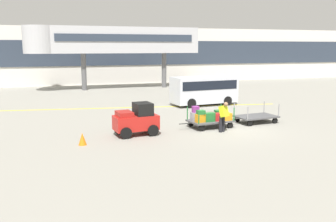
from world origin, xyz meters
TOP-DOWN VIEW (x-y plane):
  - ground_plane at (0.00, 0.00)m, footprint 120.00×120.00m
  - apron_lead_line at (-3.45, 8.25)m, footprint 21.28×3.61m
  - terminal_building at (0.00, 25.97)m, footprint 63.32×2.51m
  - jet_bridge at (-3.15, 19.99)m, footprint 17.27×3.00m
  - baggage_tug at (-4.85, 0.21)m, footprint 2.20×1.42m
  - baggage_cart_lead at (-0.75, 0.63)m, footprint 3.06×1.63m
  - baggage_cart_middle at (2.27, 0.95)m, footprint 3.06×1.63m
  - baggage_handler at (-0.56, -0.57)m, footprint 0.53×0.54m
  - shuttle_van at (2.01, 7.75)m, footprint 4.96×2.34m
  - safety_cone_far at (-7.54, -0.85)m, footprint 0.36×0.36m

SIDE VIEW (x-z plane):
  - ground_plane at x=0.00m, z-range 0.00..0.00m
  - apron_lead_line at x=-3.45m, z-range 0.00..0.01m
  - safety_cone_far at x=-7.54m, z-range 0.00..0.55m
  - baggage_cart_middle at x=2.27m, z-range -0.20..0.90m
  - baggage_cart_lead at x=-0.75m, z-range -0.03..1.12m
  - baggage_tug at x=-4.85m, z-range -0.04..1.54m
  - baggage_handler at x=-0.56m, z-range 0.08..1.65m
  - shuttle_van at x=2.01m, z-range 0.19..2.28m
  - terminal_building at x=0.00m, z-range 0.01..6.50m
  - jet_bridge at x=-3.15m, z-range 1.77..8.01m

